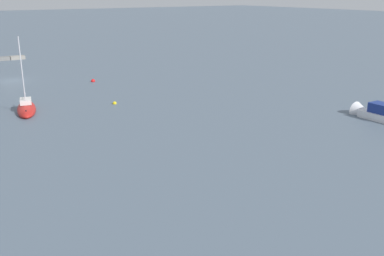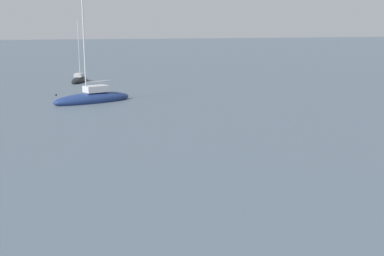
% 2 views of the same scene
% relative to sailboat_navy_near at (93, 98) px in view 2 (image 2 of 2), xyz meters
% --- Properties ---
extents(sailboat_navy_near, '(4.52, 7.82, 10.23)m').
position_rel_sailboat_navy_near_xyz_m(sailboat_navy_near, '(0.00, 0.00, 0.00)').
color(sailboat_navy_near, navy).
rests_on(sailboat_navy_near, ground_plane).
extents(sailboat_black_outer, '(5.65, 3.20, 7.85)m').
position_rel_sailboat_navy_near_xyz_m(sailboat_black_outer, '(17.36, -0.50, -0.10)').
color(sailboat_black_outer, black).
rests_on(sailboat_black_outer, ground_plane).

